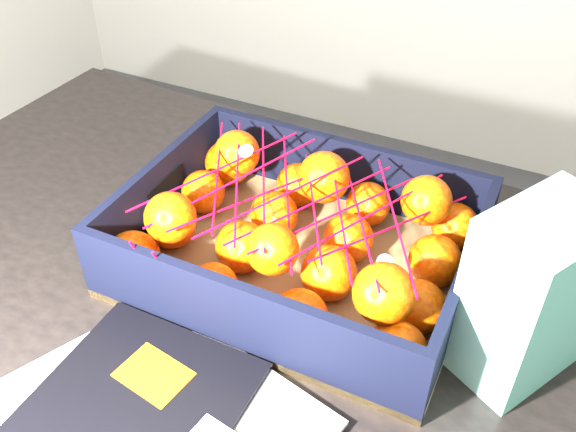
% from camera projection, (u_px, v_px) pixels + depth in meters
% --- Properties ---
extents(table, '(1.24, 0.86, 0.75)m').
position_uv_depth(table, '(236.00, 342.00, 0.86)').
color(table, black).
rests_on(table, ground).
extents(produce_crate, '(0.43, 0.32, 0.11)m').
position_uv_depth(produce_crate, '(298.00, 250.00, 0.81)').
color(produce_crate, olive).
rests_on(produce_crate, table).
extents(clementine_heap, '(0.41, 0.30, 0.12)m').
position_uv_depth(clementine_heap, '(298.00, 235.00, 0.79)').
color(clementine_heap, '#FB5105').
rests_on(clementine_heap, produce_crate).
extents(mesh_net, '(0.36, 0.29, 0.10)m').
position_uv_depth(mesh_net, '(292.00, 202.00, 0.76)').
color(mesh_net, red).
rests_on(mesh_net, clementine_heap).
extents(retail_carton, '(0.15, 0.17, 0.21)m').
position_uv_depth(retail_carton, '(532.00, 295.00, 0.65)').
color(retail_carton, silver).
rests_on(retail_carton, table).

